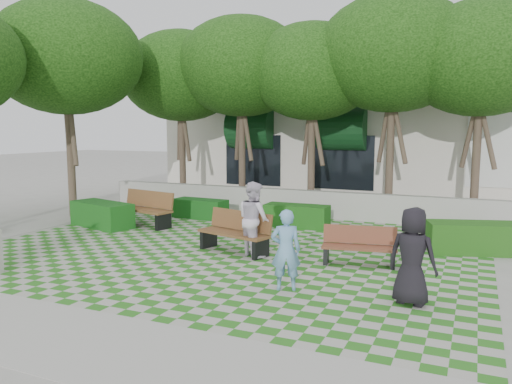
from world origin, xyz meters
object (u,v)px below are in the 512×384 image
at_px(bench_west, 145,209).
at_px(hedge_west, 102,214).
at_px(person_dark, 412,256).
at_px(bench_mid, 236,233).
at_px(person_white, 254,219).
at_px(hedge_midright, 297,216).
at_px(bench_east, 359,247).
at_px(person_blue, 286,250).
at_px(hedge_east, 474,238).
at_px(hedge_midleft, 200,209).

bearing_deg(bench_west, hedge_west, -136.55).
xyz_separation_m(hedge_west, person_dark, (9.47, -3.21, 0.46)).
bearing_deg(bench_mid, person_white, -0.84).
bearing_deg(person_dark, hedge_midright, -41.61).
xyz_separation_m(bench_east, bench_west, (-7.02, 1.75, 0.11)).
height_order(hedge_west, person_blue, person_blue).
relative_size(bench_west, person_white, 1.21).
xyz_separation_m(hedge_midright, hedge_west, (-5.44, -2.40, 0.04)).
height_order(hedge_west, person_white, person_white).
bearing_deg(hedge_midright, hedge_west, -156.22).
relative_size(bench_mid, bench_west, 0.93).
bearing_deg(person_white, hedge_midright, -48.72).
bearing_deg(bench_east, bench_mid, 171.65).
distance_m(bench_mid, person_blue, 3.07).
bearing_deg(person_dark, bench_east, -44.81).
distance_m(hedge_west, person_dark, 10.01).
xyz_separation_m(bench_mid, bench_west, (-4.03, 1.84, 0.04)).
bearing_deg(hedge_west, hedge_midright, 23.78).
height_order(bench_mid, hedge_west, bench_mid).
height_order(bench_west, person_dark, person_dark).
height_order(hedge_midright, person_blue, person_blue).
distance_m(hedge_east, hedge_midleft, 8.53).
height_order(bench_east, hedge_midright, bench_east).
xyz_separation_m(hedge_midleft, person_white, (3.69, -3.84, 0.56)).
bearing_deg(person_dark, person_blue, 17.02).
distance_m(bench_west, person_white, 5.02).
relative_size(hedge_east, person_dark, 1.26).
bearing_deg(hedge_west, person_blue, -25.02).
relative_size(hedge_midright, hedge_midleft, 1.06).
distance_m(hedge_east, person_dark, 4.40).
bearing_deg(bench_east, person_dark, -67.60).
height_order(bench_east, bench_west, bench_west).
height_order(bench_east, person_dark, person_dark).
height_order(bench_mid, hedge_midleft, bench_mid).
xyz_separation_m(bench_east, person_blue, (-0.87, -2.29, 0.36)).
xyz_separation_m(person_blue, person_white, (-1.56, 2.04, 0.12)).
bearing_deg(hedge_midleft, person_dark, -37.41).
bearing_deg(person_blue, bench_east, -131.67).
height_order(bench_west, person_blue, person_blue).
distance_m(hedge_midright, person_blue, 6.07).
bearing_deg(bench_west, hedge_midright, 34.02).
bearing_deg(hedge_midright, person_dark, -54.32).
distance_m(hedge_midleft, person_dark, 9.42).
bearing_deg(bench_west, person_blue, -21.05).
height_order(hedge_midleft, person_white, person_white).
bearing_deg(hedge_west, person_dark, -18.75).
bearing_deg(bench_west, hedge_east, 14.74).
height_order(hedge_midright, person_white, person_white).
xyz_separation_m(bench_mid, person_blue, (2.12, -2.20, 0.28)).
distance_m(hedge_midright, hedge_midleft, 3.44).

